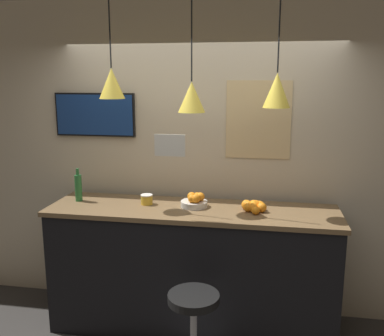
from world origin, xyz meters
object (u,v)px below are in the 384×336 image
(fruit_bowl, at_px, (195,201))
(spread_jar, at_px, (147,199))
(juice_bottle, at_px, (78,187))
(mounted_tv, at_px, (95,115))
(bar_stool, at_px, (194,324))

(fruit_bowl, distance_m, spread_jar, 0.43)
(juice_bottle, bearing_deg, spread_jar, 0.00)
(fruit_bowl, relative_size, juice_bottle, 0.77)
(juice_bottle, bearing_deg, mounted_tv, 82.44)
(bar_stool, distance_m, fruit_bowl, 1.01)
(fruit_bowl, xyz_separation_m, spread_jar, (-0.43, 0.01, -0.01))
(bar_stool, relative_size, fruit_bowl, 2.90)
(bar_stool, relative_size, juice_bottle, 2.24)
(bar_stool, height_order, juice_bottle, juice_bottle)
(fruit_bowl, bearing_deg, mounted_tv, 161.03)
(spread_jar, xyz_separation_m, mounted_tv, (-0.59, 0.34, 0.70))
(spread_jar, height_order, mounted_tv, mounted_tv)
(juice_bottle, relative_size, spread_jar, 2.85)
(fruit_bowl, bearing_deg, juice_bottle, 179.66)
(bar_stool, distance_m, juice_bottle, 1.58)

